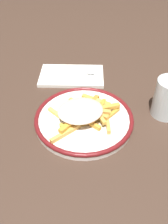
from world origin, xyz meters
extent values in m
plane|color=#402D23|center=(0.00, 0.00, 0.00)|extent=(2.60, 2.60, 0.00)
cylinder|color=white|center=(0.00, 0.00, 0.01)|extent=(0.27, 0.27, 0.02)
torus|color=maroon|center=(0.00, 0.00, 0.02)|extent=(0.27, 0.27, 0.01)
cube|color=#EAB84D|center=(0.00, 0.04, 0.03)|extent=(0.09, 0.04, 0.01)
cube|color=gold|center=(0.01, 0.04, 0.03)|extent=(0.05, 0.06, 0.01)
cube|color=orange|center=(-0.03, 0.02, 0.04)|extent=(0.09, 0.06, 0.01)
cube|color=#E9AD4F|center=(0.06, -0.05, 0.02)|extent=(0.06, 0.08, 0.01)
cube|color=orange|center=(-0.01, 0.03, 0.02)|extent=(0.06, 0.02, 0.01)
cube|color=#EFC854|center=(-0.01, -0.08, 0.02)|extent=(0.05, 0.05, 0.01)
cube|color=#F0BE59|center=(-0.01, 0.04, 0.04)|extent=(0.08, 0.02, 0.01)
cube|color=gold|center=(-0.07, 0.04, 0.02)|extent=(0.06, 0.08, 0.01)
cube|color=gold|center=(-0.01, 0.00, 0.02)|extent=(0.08, 0.03, 0.01)
cube|color=gold|center=(-0.04, -0.01, 0.03)|extent=(0.06, 0.07, 0.01)
cube|color=#C28941|center=(-0.03, 0.03, 0.02)|extent=(0.03, 0.09, 0.01)
cube|color=gold|center=(-0.01, 0.08, 0.02)|extent=(0.05, 0.05, 0.01)
cube|color=gold|center=(0.02, 0.06, 0.02)|extent=(0.09, 0.01, 0.01)
cube|color=#E0B455|center=(0.00, 0.00, 0.02)|extent=(0.02, 0.06, 0.01)
cube|color=gold|center=(-0.02, 0.06, 0.03)|extent=(0.03, 0.08, 0.01)
cube|color=gold|center=(-0.02, 0.04, 0.02)|extent=(0.09, 0.04, 0.01)
cube|color=gold|center=(0.03, -0.03, 0.02)|extent=(0.02, 0.07, 0.01)
cube|color=orange|center=(-0.04, 0.03, 0.02)|extent=(0.02, 0.09, 0.01)
cube|color=gold|center=(0.02, 0.00, 0.02)|extent=(0.05, 0.07, 0.01)
cube|color=gold|center=(-0.05, -0.02, 0.02)|extent=(0.02, 0.07, 0.01)
cube|color=gold|center=(0.04, -0.04, 0.03)|extent=(0.07, 0.06, 0.01)
cube|color=gold|center=(0.03, 0.02, 0.02)|extent=(0.05, 0.05, 0.01)
cube|color=gold|center=(0.00, 0.00, 0.02)|extent=(0.07, 0.06, 0.01)
cube|color=#ECB050|center=(-0.02, 0.01, 0.02)|extent=(0.06, 0.05, 0.01)
cube|color=gold|center=(-0.01, 0.03, 0.03)|extent=(0.03, 0.09, 0.01)
ellipsoid|color=beige|center=(0.01, -0.01, 0.05)|extent=(0.14, 0.15, 0.02)
cube|color=white|center=(-0.23, -0.03, 0.01)|extent=(0.15, 0.23, 0.01)
cube|color=silver|center=(-0.26, -0.06, 0.01)|extent=(0.02, 0.11, 0.01)
cube|color=silver|center=(-0.25, 0.04, 0.01)|extent=(0.02, 0.04, 0.00)
cube|color=silver|center=(-0.23, -0.05, 0.01)|extent=(0.01, 0.10, 0.00)
ellipsoid|color=silver|center=(-0.23, 0.03, 0.02)|extent=(0.02, 0.03, 0.01)
cylinder|color=silver|center=(-0.03, 0.24, 0.06)|extent=(0.08, 0.08, 0.11)
camera|label=1|loc=(0.48, -0.02, 0.47)|focal=38.47mm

